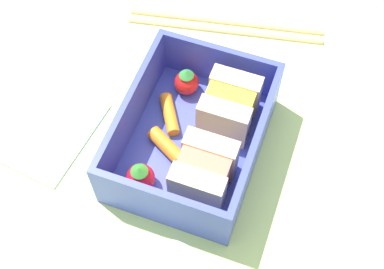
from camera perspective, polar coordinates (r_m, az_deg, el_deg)
ground_plane at (r=52.21cm, az=0.00°, el=-2.05°), size 120.00×120.00×2.00cm
bento_tray at (r=50.81cm, az=0.00°, el=-1.20°), size 16.20×12.42×1.20cm
bento_rim at (r=48.14cm, az=0.00°, el=0.59°), size 16.20×12.42×4.96cm
sandwich_left at (r=49.82cm, az=4.00°, el=3.00°), size 5.36×4.78×4.52cm
sandwich_center_left at (r=46.33cm, az=1.27°, el=-4.01°), size 5.36×4.78×4.52cm
strawberry_far_left at (r=52.44cm, az=-0.58°, el=5.63°), size 2.42×2.42×3.02cm
carrot_stick_left at (r=51.24cm, az=-2.41°, el=2.17°), size 4.27×3.28×1.20cm
carrot_stick_far_left at (r=49.42cm, az=-2.77°, el=-1.16°), size 3.07×4.07×1.36cm
strawberry_left at (r=47.25cm, az=-5.52°, el=-4.57°), size 2.58×2.58×3.18cm
chopstick_pair at (r=60.11cm, az=3.62°, el=11.58°), size 6.13×21.41×0.70cm
folded_napkin at (r=54.47cm, az=-15.83°, el=0.94°), size 11.34×11.03×0.40cm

